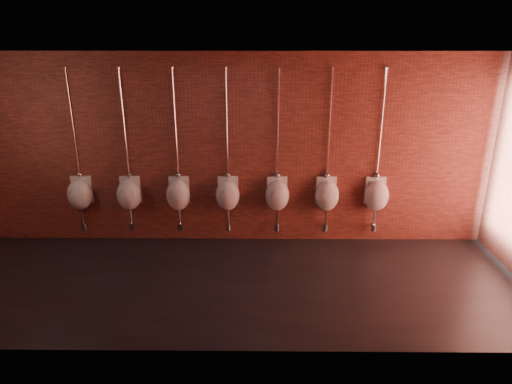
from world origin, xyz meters
TOP-DOWN VIEW (x-y plane):
  - ground at (0.00, 0.00)m, footprint 8.50×8.50m
  - room_shell at (0.00, 0.00)m, footprint 8.54×3.04m
  - urinal_0 at (-2.66, 1.36)m, footprint 0.41×0.36m
  - urinal_1 at (-1.82, 1.36)m, footprint 0.41×0.36m
  - urinal_2 at (-0.99, 1.36)m, footprint 0.41×0.36m
  - urinal_3 at (-0.15, 1.36)m, footprint 0.41×0.36m
  - urinal_4 at (0.68, 1.36)m, footprint 0.41×0.36m
  - urinal_5 at (1.52, 1.36)m, footprint 0.41×0.36m
  - urinal_6 at (2.35, 1.36)m, footprint 0.41×0.36m

SIDE VIEW (x-z plane):
  - ground at x=0.00m, z-range 0.00..0.00m
  - urinal_0 at x=-2.66m, z-range -0.47..2.25m
  - urinal_1 at x=-1.82m, z-range -0.47..2.25m
  - urinal_2 at x=-0.99m, z-range -0.47..2.25m
  - urinal_3 at x=-0.15m, z-range -0.47..2.25m
  - urinal_4 at x=0.68m, z-range -0.47..2.25m
  - urinal_5 at x=1.52m, z-range -0.47..2.25m
  - urinal_6 at x=2.35m, z-range -0.47..2.25m
  - room_shell at x=0.00m, z-range 0.40..3.62m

